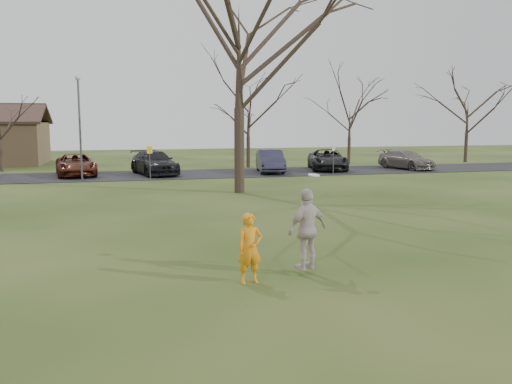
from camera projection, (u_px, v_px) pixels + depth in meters
The scene contains 14 objects.
ground at pixel (302, 283), 11.53m from camera, with size 120.00×120.00×0.00m, color #1E380F.
parking_strip at pixel (178, 174), 35.52m from camera, with size 62.00×6.50×0.04m, color black.
player_defender at pixel (250, 248), 11.43m from camera, with size 0.56×0.37×1.55m, color orange.
car_2 at pixel (76, 165), 34.36m from camera, with size 2.38×5.17×1.44m, color #522013.
car_3 at pixel (154, 163), 35.18m from camera, with size 2.20×5.41×1.57m, color black.
car_5 at pixel (270, 161), 36.72m from camera, with size 1.67×4.80×1.58m, color #2E2E46.
car_6 at pixel (328, 160), 38.60m from camera, with size 2.52×5.47×1.52m, color black.
car_7 at pixel (406, 160), 39.41m from camera, with size 1.96×4.82×1.40m, color slate.
catching_play at pixel (307, 229), 12.04m from camera, with size 1.19×0.85×2.19m.
lamp_post at pixel (79, 114), 31.11m from camera, with size 0.34×0.34×6.27m.
sign_yellow at pixel (150, 156), 31.96m from camera, with size 0.35×0.35×2.08m.
sign_white at pixel (333, 154), 34.95m from camera, with size 0.35×0.35×2.08m.
big_tree at pixel (239, 50), 25.51m from camera, with size 9.00×9.00×14.00m, color #352821, non-canonical shape.
small_tree_row at pixel (226, 117), 40.96m from camera, with size 55.00×5.90×8.50m.
Camera 1 is at (-3.78, -10.56, 3.49)m, focal length 36.94 mm.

